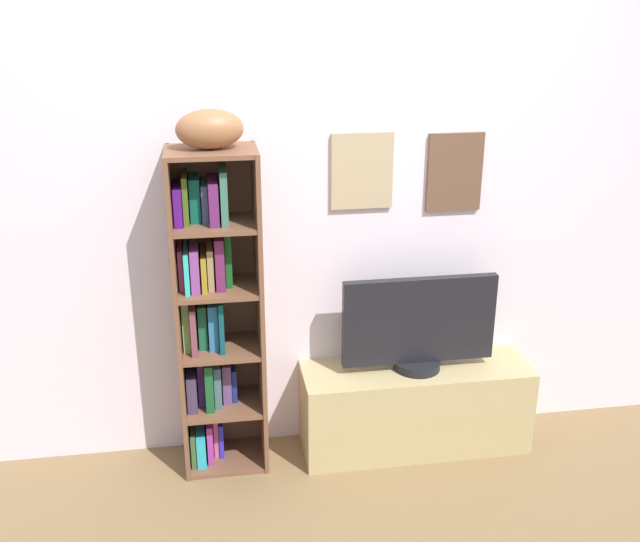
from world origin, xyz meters
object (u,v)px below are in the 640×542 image
object	(u,v)px
bookshelf	(213,315)
television	(419,325)
tv_stand	(415,407)
football	(210,129)

from	to	relation	value
bookshelf	television	world-z (taller)	bookshelf
bookshelf	television	bearing A→B (deg)	-3.20
tv_stand	television	distance (m)	0.44
bookshelf	television	distance (m)	0.96
bookshelf	tv_stand	xyz separation A→B (m)	(0.95, -0.05, -0.54)
bookshelf	tv_stand	bearing A→B (deg)	-3.27
bookshelf	tv_stand	distance (m)	1.09
football	tv_stand	xyz separation A→B (m)	(0.92, -0.02, -1.38)
television	tv_stand	bearing A→B (deg)	-90.00
football	tv_stand	distance (m)	1.66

